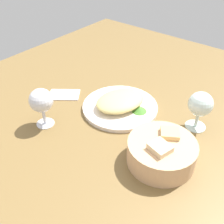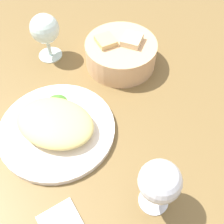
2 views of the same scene
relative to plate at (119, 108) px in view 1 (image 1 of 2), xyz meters
The scene contains 8 objects.
ground_plane 5.75cm from the plate, 94.57° to the left, with size 140.00×140.00×2.00cm, color brown.
plate is the anchor object (origin of this frame).
omelette 2.65cm from the plate, ahead, with size 17.43×12.84×3.91cm, color #E2CC78.
lettuce_garnish 7.31cm from the plate, 105.17° to the left, with size 5.03×5.03×1.41cm, color #46842F.
bread_basket 26.23cm from the plate, 63.13° to the left, with size 18.45×18.45×8.33cm.
wine_glass_near 26.38cm from the plate, 32.98° to the right, with size 7.39×7.39×12.90cm.
wine_glass_far 26.75cm from the plate, 107.67° to the left, with size 7.51×7.51×12.61cm.
folded_napkin 22.00cm from the plate, 74.66° to the right, with size 11.00×7.00×0.80cm, color white.
Camera 1 is at (60.04, 39.25, 55.46)cm, focal length 43.23 mm.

